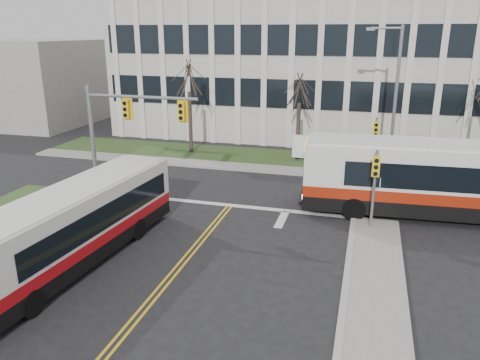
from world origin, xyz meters
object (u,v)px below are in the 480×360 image
object	(u,v)px
streetlight	(393,93)
directory_sign	(303,147)
bus_main	(73,228)
bus_cross	(447,182)

from	to	relation	value
streetlight	directory_sign	xyz separation A→B (m)	(-5.53, 1.30, -4.02)
bus_main	bus_cross	bearing A→B (deg)	36.35
streetlight	bus_main	bearing A→B (deg)	-127.52
bus_main	streetlight	bearing A→B (deg)	57.14
streetlight	bus_cross	xyz separation A→B (m)	(2.60, -6.70, -3.37)
directory_sign	bus_cross	size ratio (longest dim) A/B	0.15
directory_sign	bus_cross	distance (m)	11.43
streetlight	directory_sign	bearing A→B (deg)	166.77
streetlight	bus_main	xyz separation A→B (m)	(-12.13, -15.79, -3.71)
streetlight	bus_cross	size ratio (longest dim) A/B	0.67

